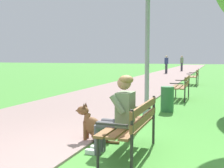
{
  "coord_description": "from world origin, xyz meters",
  "views": [
    {
      "loc": [
        1.69,
        -3.5,
        1.52
      ],
      "look_at": [
        -0.57,
        2.72,
        0.9
      ],
      "focal_mm": 46.42,
      "sensor_mm": 36.0,
      "label": 1
    }
  ],
  "objects": [
    {
      "name": "park_bench_mid",
      "position": [
        0.53,
        7.01,
        0.51
      ],
      "size": [
        0.55,
        1.5,
        0.85
      ],
      "color": "brown",
      "rests_on": "ground"
    },
    {
      "name": "park_bench_near",
      "position": [
        0.5,
        0.72,
        0.51
      ],
      "size": [
        0.55,
        1.5,
        0.85
      ],
      "color": "brown",
      "rests_on": "ground"
    },
    {
      "name": "pedestrian_distant",
      "position": [
        -2.61,
        22.83,
        0.84
      ],
      "size": [
        0.32,
        0.22,
        1.65
      ],
      "color": "#383842",
      "rests_on": "ground"
    },
    {
      "name": "dog_brown",
      "position": [
        -0.32,
        1.16,
        0.26
      ],
      "size": [
        0.83,
        0.3,
        0.71
      ],
      "color": "brown",
      "rests_on": "ground"
    },
    {
      "name": "litter_bin",
      "position": [
        0.42,
        4.52,
        0.35
      ],
      "size": [
        0.36,
        0.36,
        0.7
      ],
      "primitive_type": "cylinder",
      "color": "#2D6638",
      "rests_on": "ground"
    },
    {
      "name": "lamp_post_near",
      "position": [
        0.06,
        3.57,
        2.14
      ],
      "size": [
        0.24,
        0.24,
        4.14
      ],
      "color": "gray",
      "rests_on": "ground"
    },
    {
      "name": "pedestrian_further_distant",
      "position": [
        -1.82,
        27.95,
        0.84
      ],
      "size": [
        0.32,
        0.22,
        1.65
      ],
      "color": "#383842",
      "rests_on": "ground"
    },
    {
      "name": "park_bench_far",
      "position": [
        0.53,
        12.78,
        0.51
      ],
      "size": [
        0.55,
        1.5,
        0.85
      ],
      "color": "brown",
      "rests_on": "ground"
    },
    {
      "name": "ground_plane",
      "position": [
        0.0,
        0.0,
        0.0
      ],
      "size": [
        120.0,
        120.0,
        0.0
      ],
      "primitive_type": "plane",
      "color": "#478E38"
    },
    {
      "name": "paved_path",
      "position": [
        -2.2,
        24.0,
        0.02
      ],
      "size": [
        3.74,
        60.0,
        0.04
      ],
      "primitive_type": "cube",
      "color": "gray",
      "rests_on": "ground"
    },
    {
      "name": "person_seated_on_near_bench",
      "position": [
        0.29,
        0.65,
        0.68
      ],
      "size": [
        0.74,
        0.49,
        1.25
      ],
      "color": "#4C4C51",
      "rests_on": "ground"
    }
  ]
}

